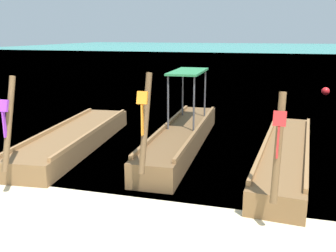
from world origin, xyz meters
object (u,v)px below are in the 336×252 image
Objects in this scene: mooring_buoy_near at (325,91)px; longtail_boat_orange_ribbon at (182,136)px; longtail_boat_red_ribbon at (285,154)px; longtail_boat_violet_ribbon at (75,138)px.

longtail_boat_orange_ribbon is at bearing -114.34° from mooring_buoy_near.
longtail_boat_orange_ribbon is 16.39× the size of mooring_buoy_near.
longtail_boat_red_ribbon is at bearing -13.13° from longtail_boat_orange_ribbon.
longtail_boat_red_ribbon is at bearing 1.16° from longtail_boat_violet_ribbon.
longtail_boat_red_ribbon is 12.01m from mooring_buoy_near.
longtail_boat_orange_ribbon reaches higher than longtail_boat_red_ribbon.
longtail_boat_violet_ribbon is 3.04m from longtail_boat_orange_ribbon.
longtail_boat_violet_ribbon is 15.15× the size of mooring_buoy_near.
longtail_boat_orange_ribbon is 12.24m from mooring_buoy_near.
mooring_buoy_near is at bearing 79.23° from longtail_boat_red_ribbon.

